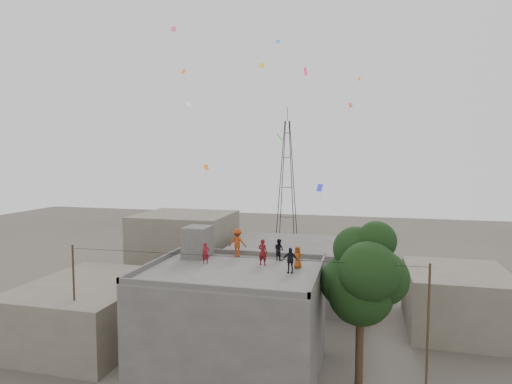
% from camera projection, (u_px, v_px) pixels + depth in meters
% --- Properties ---
extents(ground, '(140.00, 140.00, 0.00)m').
position_uv_depth(ground, '(233.00, 372.00, 25.13)').
color(ground, '#453F38').
rests_on(ground, ground).
extents(main_building, '(10.00, 8.00, 6.10)m').
position_uv_depth(main_building, '(233.00, 322.00, 24.88)').
color(main_building, '#4D4A47').
rests_on(main_building, ground).
extents(parapet, '(10.00, 8.00, 0.30)m').
position_uv_depth(parapet, '(232.00, 268.00, 24.62)').
color(parapet, '#4D4A47').
rests_on(parapet, main_building).
extents(stair_head_box, '(1.60, 1.80, 2.00)m').
position_uv_depth(stair_head_box, '(197.00, 242.00, 27.85)').
color(stair_head_box, '#4D4A47').
rests_on(stair_head_box, main_building).
extents(neighbor_west, '(8.00, 10.00, 4.00)m').
position_uv_depth(neighbor_west, '(90.00, 311.00, 29.60)').
color(neighbor_west, '#62594D').
rests_on(neighbor_west, ground).
extents(neighbor_north, '(12.00, 9.00, 5.00)m').
position_uv_depth(neighbor_north, '(301.00, 271.00, 37.95)').
color(neighbor_north, '#4D4A47').
rests_on(neighbor_north, ground).
extents(neighbor_northwest, '(9.00, 8.00, 7.00)m').
position_uv_depth(neighbor_northwest, '(185.00, 248.00, 42.76)').
color(neighbor_northwest, '#62594D').
rests_on(neighbor_northwest, ground).
extents(neighbor_east, '(7.00, 8.00, 4.40)m').
position_uv_depth(neighbor_east, '(457.00, 300.00, 31.16)').
color(neighbor_east, '#62594D').
rests_on(neighbor_east, ground).
extents(tree, '(4.90, 4.60, 9.10)m').
position_uv_depth(tree, '(364.00, 276.00, 23.39)').
color(tree, black).
rests_on(tree, ground).
extents(utility_line, '(20.12, 0.62, 7.40)m').
position_uv_depth(utility_line, '(234.00, 317.00, 23.49)').
color(utility_line, black).
rests_on(utility_line, ground).
extents(transmission_tower, '(2.97, 2.97, 20.01)m').
position_uv_depth(transmission_tower, '(287.00, 181.00, 64.01)').
color(transmission_tower, black).
rests_on(transmission_tower, ground).
extents(person_red_adult, '(0.64, 0.48, 1.57)m').
position_uv_depth(person_red_adult, '(263.00, 252.00, 25.78)').
color(person_red_adult, maroon).
rests_on(person_red_adult, main_building).
extents(person_orange_child, '(0.71, 0.54, 1.29)m').
position_uv_depth(person_orange_child, '(298.00, 257.00, 25.05)').
color(person_orange_child, '#9A4311').
rests_on(person_orange_child, main_building).
extents(person_dark_child, '(0.84, 0.81, 1.36)m').
position_uv_depth(person_dark_child, '(279.00, 250.00, 26.99)').
color(person_dark_child, black).
rests_on(person_dark_child, main_building).
extents(person_dark_adult, '(0.86, 0.40, 1.43)m').
position_uv_depth(person_dark_adult, '(290.00, 260.00, 24.02)').
color(person_dark_adult, black).
rests_on(person_dark_adult, main_building).
extents(person_orange_adult, '(1.20, 0.70, 1.84)m').
position_uv_depth(person_orange_adult, '(237.00, 243.00, 28.02)').
color(person_orange_adult, '#9B3711').
rests_on(person_orange_adult, main_building).
extents(person_red_child, '(0.56, 0.53, 1.28)m').
position_uv_depth(person_red_child, '(206.00, 253.00, 26.15)').
color(person_red_child, maroon).
rests_on(person_red_child, main_building).
extents(kites, '(13.71, 14.91, 12.92)m').
position_uv_depth(kites, '(267.00, 106.00, 30.77)').
color(kites, orange).
rests_on(kites, ground).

